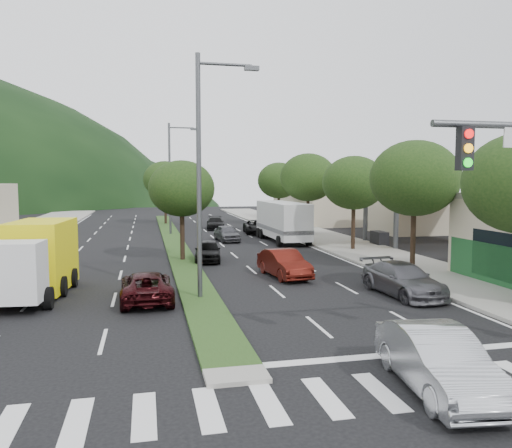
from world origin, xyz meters
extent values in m
plane|color=black|center=(0.00, 0.00, 0.00)|extent=(160.00, 160.00, 0.00)
cube|color=gray|center=(12.50, 25.00, 0.07)|extent=(5.00, 90.00, 0.15)
cube|color=#233E16|center=(0.00, 28.00, 0.06)|extent=(1.60, 56.00, 0.12)
cube|color=silver|center=(0.00, -2.00, 0.01)|extent=(19.00, 2.20, 0.01)
cube|color=black|center=(5.40, -1.65, 5.70)|extent=(0.35, 0.25, 1.05)
cube|color=silver|center=(19.00, 22.00, 5.00)|extent=(12.00, 8.00, 0.50)
cube|color=orange|center=(19.00, 22.00, 4.65)|extent=(12.20, 8.20, 0.50)
cylinder|color=#47494C|center=(15.00, 19.50, 2.30)|extent=(0.36, 0.36, 4.60)
cylinder|color=#47494C|center=(23.00, 19.50, 2.30)|extent=(0.36, 0.36, 4.60)
cylinder|color=#47494C|center=(15.00, 24.50, 2.30)|extent=(0.36, 0.36, 4.60)
cylinder|color=#47494C|center=(23.00, 24.50, 2.30)|extent=(0.36, 0.36, 4.60)
cube|color=black|center=(15.00, 22.00, 0.55)|extent=(0.80, 1.60, 1.10)
cube|color=black|center=(23.00, 22.00, 0.55)|extent=(0.80, 1.60, 1.10)
cube|color=#B5AB90|center=(19.50, 44.00, 2.60)|extent=(10.00, 16.00, 5.20)
cylinder|color=black|center=(12.00, 12.00, 2.05)|extent=(0.28, 0.28, 3.81)
ellipsoid|color=black|center=(12.00, 12.00, 5.05)|extent=(4.80, 4.80, 4.08)
cylinder|color=black|center=(12.00, 20.00, 1.94)|extent=(0.28, 0.28, 3.58)
ellipsoid|color=black|center=(12.00, 20.00, 4.76)|extent=(4.40, 4.40, 3.74)
cylinder|color=black|center=(12.00, 30.00, 2.11)|extent=(0.28, 0.28, 3.92)
ellipsoid|color=black|center=(12.00, 30.00, 5.19)|extent=(5.00, 5.00, 4.25)
cylinder|color=black|center=(12.00, 40.00, 2.00)|extent=(0.28, 0.28, 3.70)
ellipsoid|color=black|center=(12.00, 40.00, 4.90)|extent=(4.60, 4.60, 3.91)
cylinder|color=black|center=(0.00, 18.00, 1.80)|extent=(0.28, 0.28, 3.36)
ellipsoid|color=black|center=(0.00, 18.00, 4.44)|extent=(4.00, 4.00, 3.40)
cylinder|color=black|center=(0.00, 44.00, 2.02)|extent=(0.28, 0.28, 3.81)
ellipsoid|color=black|center=(0.00, 44.00, 5.02)|extent=(4.80, 4.80, 4.08)
cylinder|color=#47494C|center=(0.00, 8.00, 5.00)|extent=(0.20, 0.20, 10.00)
cylinder|color=#47494C|center=(1.10, 8.00, 9.60)|extent=(2.20, 0.12, 0.12)
cube|color=#47494C|center=(2.20, 8.00, 9.50)|extent=(0.60, 0.25, 0.18)
cylinder|color=#47494C|center=(0.00, 33.00, 5.00)|extent=(0.20, 0.20, 10.00)
cylinder|color=#47494C|center=(1.10, 33.00, 9.60)|extent=(2.20, 0.12, 0.12)
cube|color=#47494C|center=(2.20, 33.00, 9.50)|extent=(0.60, 0.25, 0.18)
imported|color=#B0B3B8|center=(4.48, -2.22, 0.74)|extent=(2.09, 4.62, 1.47)
imported|color=black|center=(-2.17, 8.15, 0.61)|extent=(2.12, 4.46, 1.23)
imported|color=black|center=(1.50, 17.72, 0.65)|extent=(1.99, 3.96, 1.29)
imported|color=#535257|center=(8.61, 6.88, 0.69)|extent=(2.29, 4.88, 1.38)
imported|color=#53140D|center=(4.71, 11.88, 0.70)|extent=(2.00, 4.37, 1.39)
imported|color=black|center=(7.79, 32.34, 0.63)|extent=(2.50, 4.72, 1.27)
imported|color=#49494E|center=(4.24, 27.34, 0.65)|extent=(1.92, 3.98, 1.31)
imported|color=black|center=(4.67, 37.34, 0.61)|extent=(2.19, 4.39, 1.22)
cube|color=silver|center=(-6.99, 7.33, 1.56)|extent=(2.26, 1.74, 2.24)
cube|color=yellow|center=(-6.67, 10.92, 1.65)|extent=(2.59, 4.27, 3.02)
cube|color=black|center=(-6.74, 10.14, 0.44)|extent=(2.44, 5.79, 0.29)
cylinder|color=black|center=(-5.84, 7.64, 0.44)|extent=(0.37, 0.90, 0.88)
cylinder|color=black|center=(-5.65, 9.75, 0.44)|extent=(0.37, 0.90, 0.88)
cylinder|color=black|center=(-7.88, 9.95, 0.44)|extent=(0.37, 0.90, 0.88)
cylinder|color=black|center=(-5.48, 11.67, 0.44)|extent=(0.37, 0.90, 0.88)
cylinder|color=black|center=(-7.71, 11.87, 0.44)|extent=(0.37, 0.90, 0.88)
cube|color=#BCBCBC|center=(8.60, 26.16, 1.79)|extent=(2.46, 8.30, 2.75)
cube|color=slate|center=(8.60, 26.16, 1.10)|extent=(2.52, 8.30, 0.32)
cylinder|color=black|center=(7.39, 29.43, 0.41)|extent=(0.34, 0.83, 0.83)
cylinder|color=black|center=(9.68, 29.48, 0.41)|extent=(0.34, 0.83, 0.83)
cylinder|color=black|center=(7.41, 28.44, 0.41)|extent=(0.34, 0.83, 0.83)
cylinder|color=black|center=(9.70, 28.49, 0.41)|extent=(0.34, 0.83, 0.83)
cylinder|color=black|center=(7.51, 23.16, 0.41)|extent=(0.34, 0.83, 0.83)
cylinder|color=black|center=(9.80, 23.21, 0.41)|extent=(0.34, 0.83, 0.83)
camera|label=1|loc=(-2.13, -12.39, 4.94)|focal=35.00mm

